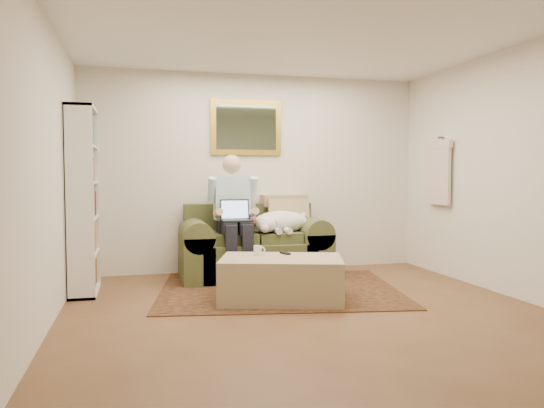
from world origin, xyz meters
name	(u,v)px	position (x,y,z in m)	size (l,w,h in m)	color
room_shell	(304,172)	(0.00, 0.35, 1.30)	(4.51, 5.00, 2.61)	brown
rug	(279,289)	(-0.02, 1.22, 0.01)	(2.60, 2.08, 0.01)	black
sofa	(254,252)	(-0.13, 2.01, 0.31)	(1.81, 0.92, 1.09)	brown
seated_man	(235,218)	(-0.40, 1.84, 0.76)	(0.60, 0.85, 1.52)	#8CC2D8
laptop	(236,215)	(-0.40, 1.77, 0.80)	(0.35, 0.28, 0.25)	black
sleeping_dog	(281,222)	(0.19, 1.92, 0.69)	(0.75, 0.47, 0.28)	white
ottoman	(281,279)	(-0.13, 0.71, 0.22)	(1.21, 0.77, 0.44)	tan
coffee_mug	(258,250)	(-0.32, 0.94, 0.49)	(0.08, 0.08, 0.10)	white
tv_remote	(285,253)	(-0.03, 0.93, 0.45)	(0.05, 0.15, 0.02)	black
bookshelf	(83,201)	(-2.10, 1.60, 1.00)	(0.28, 0.80, 2.00)	white
wall_mirror	(246,128)	(-0.13, 2.47, 1.90)	(0.94, 0.04, 0.72)	gold
hanging_shirt	(439,169)	(2.19, 1.60, 1.35)	(0.06, 0.52, 0.90)	beige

